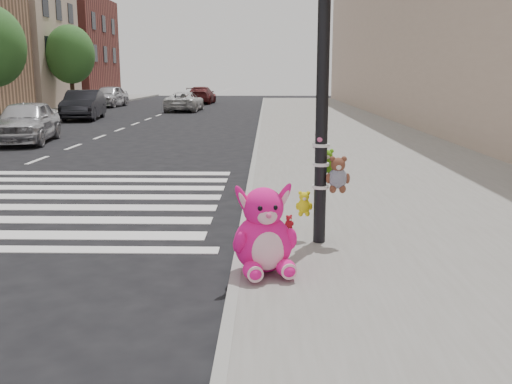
# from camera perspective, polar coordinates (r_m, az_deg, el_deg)

# --- Properties ---
(ground) EXTENTS (120.00, 120.00, 0.00)m
(ground) POSITION_cam_1_polar(r_m,az_deg,el_deg) (6.33, -16.71, -10.52)
(ground) COLOR black
(ground) RESTS_ON ground
(sidewalk_near) EXTENTS (7.00, 80.00, 0.14)m
(sidewalk_near) POSITION_cam_1_polar(r_m,az_deg,el_deg) (16.04, 12.29, 3.26)
(sidewalk_near) COLOR slate
(sidewalk_near) RESTS_ON ground
(curb_edge) EXTENTS (0.12, 80.00, 0.15)m
(curb_edge) POSITION_cam_1_polar(r_m,az_deg,el_deg) (15.74, -0.15, 3.37)
(curb_edge) COLOR gray
(curb_edge) RESTS_ON ground
(bld_far_d) EXTENTS (6.00, 8.00, 10.00)m
(bld_far_d) POSITION_cam_1_polar(r_m,az_deg,el_deg) (44.22, -22.77, 14.23)
(bld_far_d) COLOR tan
(bld_far_d) RESTS_ON ground
(bld_far_e) EXTENTS (6.00, 10.00, 9.00)m
(bld_far_e) POSITION_cam_1_polar(r_m,az_deg,el_deg) (54.47, -17.99, 13.38)
(bld_far_e) COLOR brown
(bld_far_e) RESTS_ON ground
(bld_near) EXTENTS (5.00, 60.00, 10.00)m
(bld_near) POSITION_cam_1_polar(r_m,az_deg,el_deg) (27.11, 20.52, 16.58)
(bld_near) COLOR tan
(bld_near) RESTS_ON ground
(signal_pole) EXTENTS (0.70, 0.49, 4.00)m
(signal_pole) POSITION_cam_1_polar(r_m,az_deg,el_deg) (7.43, 6.86, 7.25)
(signal_pole) COLOR black
(signal_pole) RESTS_ON sidewalk_near
(tree_far_c) EXTENTS (3.20, 3.20, 5.44)m
(tree_far_c) POSITION_cam_1_polar(r_m,az_deg,el_deg) (40.75, -18.08, 12.94)
(tree_far_c) COLOR #382619
(tree_far_c) RESTS_ON sidewalk_far
(pink_bunny) EXTENTS (0.79, 0.88, 1.04)m
(pink_bunny) POSITION_cam_1_polar(r_m,az_deg,el_deg) (6.39, 0.79, -4.46)
(pink_bunny) COLOR #FC158B
(pink_bunny) RESTS_ON sidewalk_near
(red_teddy) EXTENTS (0.18, 0.16, 0.22)m
(red_teddy) POSITION_cam_1_polar(r_m,az_deg,el_deg) (8.24, 3.32, -3.04)
(red_teddy) COLOR maroon
(red_teddy) RESTS_ON sidewalk_near
(car_silver_far) EXTENTS (2.37, 4.53, 1.47)m
(car_silver_far) POSITION_cam_1_polar(r_m,az_deg,el_deg) (21.53, -22.01, 6.54)
(car_silver_far) COLOR #B3B4B8
(car_silver_far) RESTS_ON ground
(car_dark_far) EXTENTS (2.19, 4.85, 1.54)m
(car_dark_far) POSITION_cam_1_polar(r_m,az_deg,el_deg) (31.77, -16.86, 8.34)
(car_dark_far) COLOR black
(car_dark_far) RESTS_ON ground
(car_white_near) EXTENTS (2.18, 4.54, 1.25)m
(car_white_near) POSITION_cam_1_polar(r_m,az_deg,el_deg) (37.81, -7.16, 8.97)
(car_white_near) COLOR silver
(car_white_near) RESTS_ON ground
(car_maroon_near) EXTENTS (2.12, 4.85, 1.39)m
(car_maroon_near) POSITION_cam_1_polar(r_m,az_deg,el_deg) (47.41, -5.48, 9.61)
(car_maroon_near) COLOR #531719
(car_maroon_near) RESTS_ON ground
(car_silver_deep) EXTENTS (2.17, 4.75, 1.58)m
(car_silver_deep) POSITION_cam_1_polar(r_m,az_deg,el_deg) (43.98, -14.48, 9.27)
(car_silver_deep) COLOR silver
(car_silver_deep) RESTS_ON ground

